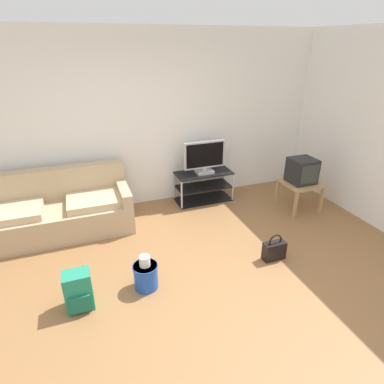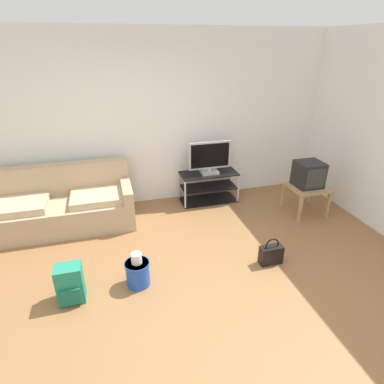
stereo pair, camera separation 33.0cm
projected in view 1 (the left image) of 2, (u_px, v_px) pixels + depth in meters
The scene contains 11 objects.
ground_plane at pixel (195, 297), 3.42m from camera, with size 9.00×9.80×0.02m, color olive.
wall_back at pixel (139, 122), 4.92m from camera, with size 9.00×0.10×2.70m, color white.
wall_right at pixel (375, 130), 4.51m from camera, with size 0.10×3.60×2.70m, color white.
couch at pixel (57, 211), 4.49m from camera, with size 2.02×0.85×0.86m.
tv_stand at pixel (203, 186), 5.41m from camera, with size 0.95×0.43×0.51m.
flat_tv at pixel (205, 158), 5.17m from camera, with size 0.70×0.22×0.54m.
side_table at pixel (300, 186), 5.08m from camera, with size 0.55×0.55×0.46m.
crt_tv at pixel (302, 171), 4.98m from camera, with size 0.39×0.37×0.39m.
backpack at pixel (79, 291), 3.20m from camera, with size 0.27×0.27×0.42m.
handbag at pixel (274, 250), 3.96m from camera, with size 0.28×0.12×0.35m.
cleaning_bucket at pixel (146, 274), 3.48m from camera, with size 0.28×0.28×0.41m.
Camera 1 is at (-0.93, -2.44, 2.47)m, focal length 29.81 mm.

